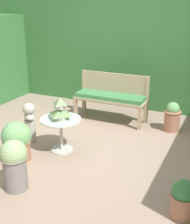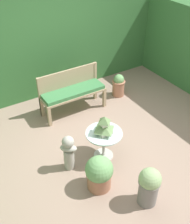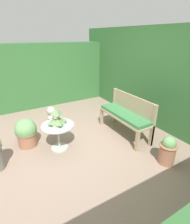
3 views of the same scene
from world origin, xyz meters
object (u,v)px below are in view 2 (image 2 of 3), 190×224
object	(u,v)px
potted_plant_table_near	(99,173)
potted_plant_patio_mid	(149,185)
potted_plant_path_edge	(119,85)
pagoda_birdhouse	(104,126)
garden_bust	(69,151)
patio_table	(104,138)
garden_bench	(73,93)

from	to	relation	value
potted_plant_table_near	potted_plant_patio_mid	world-z (taller)	potted_plant_patio_mid
potted_plant_table_near	potted_plant_path_edge	bearing A→B (deg)	48.18
pagoda_birdhouse	garden_bust	bearing A→B (deg)	173.41
patio_table	pagoda_birdhouse	distance (m)	0.25
patio_table	pagoda_birdhouse	xyz separation A→B (m)	(0.00, 0.00, 0.25)
garden_bust	potted_plant_table_near	world-z (taller)	garden_bust
patio_table	garden_bust	size ratio (longest dim) A/B	0.94
garden_bench	garden_bust	size ratio (longest dim) A/B	2.05
pagoda_birdhouse	potted_plant_patio_mid	distance (m)	1.14
garden_bench	patio_table	bearing A→B (deg)	-97.91
garden_bust	potted_plant_table_near	xyz separation A→B (m)	(0.20, -0.58, -0.06)
potted_plant_table_near	potted_plant_path_edge	size ratio (longest dim) A/B	1.11
potted_plant_path_edge	potted_plant_patio_mid	bearing A→B (deg)	-117.26
potted_plant_path_edge	pagoda_birdhouse	bearing A→B (deg)	-132.75
garden_bench	patio_table	xyz separation A→B (m)	(-0.20, -1.42, -0.04)
pagoda_birdhouse	potted_plant_patio_mid	world-z (taller)	pagoda_birdhouse
pagoda_birdhouse	patio_table	bearing A→B (deg)	0.00
patio_table	garden_bust	xyz separation A→B (m)	(-0.61, 0.07, -0.05)
potted_plant_patio_mid	potted_plant_path_edge	xyz separation A→B (m)	(1.31, 2.54, -0.09)
pagoda_birdhouse	potted_plant_table_near	bearing A→B (deg)	-129.05
pagoda_birdhouse	garden_bust	world-z (taller)	pagoda_birdhouse
potted_plant_table_near	potted_plant_patio_mid	distance (m)	0.73
garden_bench	potted_plant_patio_mid	xyz separation A→B (m)	(-0.17, -2.52, -0.09)
garden_bust	potted_plant_patio_mid	xyz separation A→B (m)	(0.63, -1.17, -0.01)
garden_bench	potted_plant_table_near	xyz separation A→B (m)	(-0.61, -1.93, -0.15)
garden_bench	pagoda_birdhouse	distance (m)	1.45
potted_plant_table_near	potted_plant_patio_mid	bearing A→B (deg)	-53.43
patio_table	potted_plant_path_edge	xyz separation A→B (m)	(1.33, 1.44, -0.14)
garden_bench	patio_table	distance (m)	1.43
garden_bench	potted_plant_path_edge	xyz separation A→B (m)	(1.13, 0.02, -0.18)
garden_bust	potted_plant_path_edge	bearing A→B (deg)	75.93
patio_table	garden_bust	distance (m)	0.62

